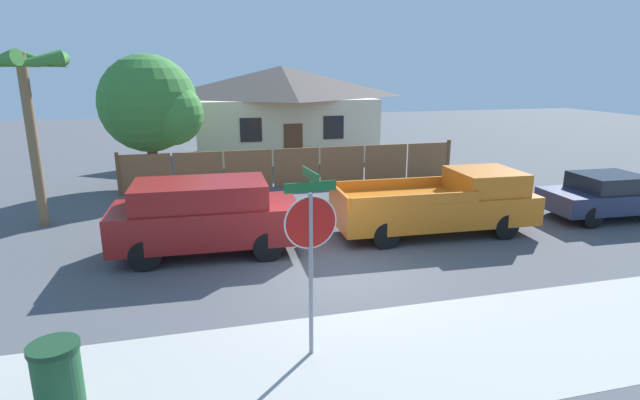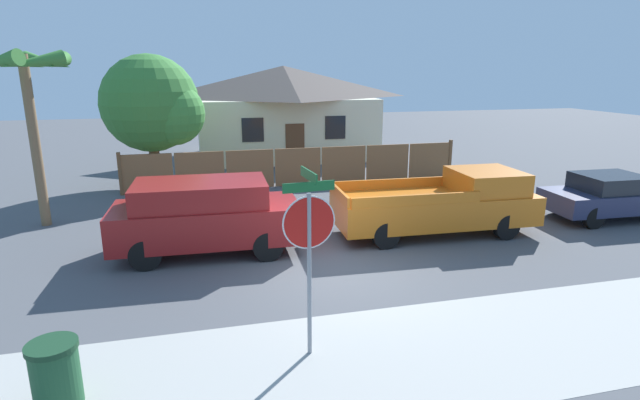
{
  "view_description": "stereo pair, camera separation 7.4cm",
  "coord_description": "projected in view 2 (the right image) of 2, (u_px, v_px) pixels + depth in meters",
  "views": [
    {
      "loc": [
        -3.01,
        -10.21,
        4.5
      ],
      "look_at": [
        -0.26,
        0.42,
        1.6
      ],
      "focal_mm": 28.0,
      "sensor_mm": 36.0,
      "label": 1
    },
    {
      "loc": [
        -2.94,
        -10.23,
        4.5
      ],
      "look_at": [
        -0.26,
        0.42,
        1.6
      ],
      "focal_mm": 28.0,
      "sensor_mm": 36.0,
      "label": 2
    }
  ],
  "objects": [
    {
      "name": "wooden_fence",
      "position": [
        298.0,
        167.0,
        19.67
      ],
      "size": [
        13.31,
        0.12,
        1.59
      ],
      "color": "brown",
      "rests_on": "ground"
    },
    {
      "name": "house",
      "position": [
        284.0,
        110.0,
        25.86
      ],
      "size": [
        9.47,
        6.09,
        4.64
      ],
      "color": "beige",
      "rests_on": "ground"
    },
    {
      "name": "orange_pickup",
      "position": [
        443.0,
        204.0,
        13.91
      ],
      "size": [
        5.61,
        2.21,
        1.74
      ],
      "rotation": [
        0.0,
        0.0,
        -0.04
      ],
      "color": "orange",
      "rests_on": "ground"
    },
    {
      "name": "trash_bin",
      "position": [
        56.0,
        374.0,
        6.78
      ],
      "size": [
        0.67,
        0.67,
        0.94
      ],
      "color": "#1E4C2D",
      "rests_on": "ground"
    },
    {
      "name": "ground_plane",
      "position": [
        335.0,
        271.0,
        11.44
      ],
      "size": [
        80.0,
        80.0,
        0.0
      ],
      "primitive_type": "plane",
      "color": "#4C4F54"
    },
    {
      "name": "red_suv",
      "position": [
        206.0,
        215.0,
        12.36
      ],
      "size": [
        4.61,
        2.14,
        1.84
      ],
      "rotation": [
        0.0,
        0.0,
        -0.04
      ],
      "color": "maroon",
      "rests_on": "ground"
    },
    {
      "name": "stop_sign",
      "position": [
        309.0,
        234.0,
        7.63
      ],
      "size": [
        0.84,
        0.74,
        3.05
      ],
      "rotation": [
        0.0,
        0.0,
        0.09
      ],
      "color": "gray",
      "rests_on": "ground"
    },
    {
      "name": "parked_sedan",
      "position": [
        612.0,
        196.0,
        15.3
      ],
      "size": [
        4.16,
        1.92,
        1.39
      ],
      "rotation": [
        0.0,
        0.0,
        -0.04
      ],
      "color": "#282D4C",
      "rests_on": "ground"
    },
    {
      "name": "sidewalk_strip",
      "position": [
        396.0,
        356.0,
        8.06
      ],
      "size": [
        36.0,
        3.2,
        0.01
      ],
      "color": "#A3A39E",
      "rests_on": "ground"
    },
    {
      "name": "oak_tree",
      "position": [
        155.0,
        106.0,
        19.06
      ],
      "size": [
        3.89,
        3.7,
        5.06
      ],
      "color": "brown",
      "rests_on": "ground"
    },
    {
      "name": "palm_tree",
      "position": [
        25.0,
        77.0,
        13.75
      ],
      "size": [
        2.48,
        2.68,
        5.0
      ],
      "color": "brown",
      "rests_on": "ground"
    }
  ]
}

